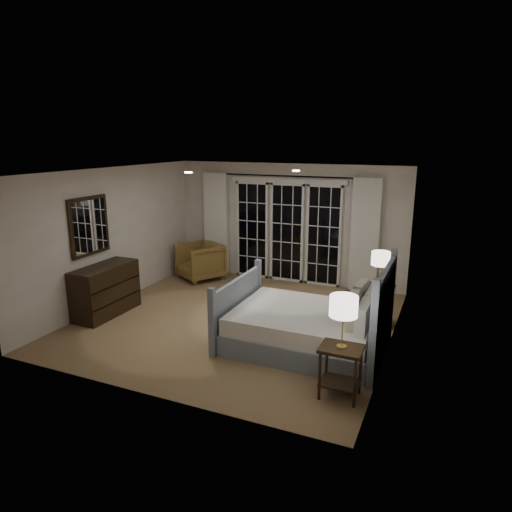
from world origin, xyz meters
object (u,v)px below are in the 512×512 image
at_px(nightstand_left, 341,364).
at_px(lamp_left, 344,307).
at_px(lamp_right, 381,259).
at_px(armchair, 200,261).
at_px(dresser, 106,290).
at_px(bed, 309,326).
at_px(nightstand_right, 378,299).

relative_size(nightstand_left, lamp_left, 1.02).
bearing_deg(lamp_left, lamp_right, 88.83).
bearing_deg(armchair, dresser, -68.82).
relative_size(bed, nightstand_right, 3.43).
distance_m(bed, nightstand_right, 1.51).
distance_m(bed, dresser, 3.65).
bearing_deg(nightstand_right, lamp_left, -91.17).
height_order(nightstand_left, lamp_left, lamp_left).
xyz_separation_m(nightstand_right, dresser, (-4.43, -1.42, 0.00)).
bearing_deg(nightstand_right, nightstand_left, -91.17).
distance_m(lamp_left, lamp_right, 2.42).
bearing_deg(dresser, bed, 2.16).
bearing_deg(lamp_right, bed, -121.30).
relative_size(nightstand_left, dresser, 0.52).
height_order(nightstand_left, nightstand_right, nightstand_right).
relative_size(nightstand_right, lamp_left, 1.04).
distance_m(nightstand_right, lamp_left, 2.52).
relative_size(lamp_left, armchair, 0.73).
distance_m(nightstand_left, lamp_left, 0.72).
bearing_deg(armchair, nightstand_left, -9.55).
height_order(bed, armchair, bed).
bearing_deg(armchair, lamp_left, -9.55).
height_order(bed, nightstand_right, bed).
height_order(nightstand_left, dresser, dresser).
bearing_deg(nightstand_left, lamp_right, 88.83).
distance_m(armchair, dresser, 2.50).
relative_size(nightstand_left, lamp_right, 1.10).
bearing_deg(bed, dresser, -177.84).
xyz_separation_m(bed, dresser, (-3.64, -0.14, 0.11)).
height_order(nightstand_right, dresser, dresser).
distance_m(nightstand_left, armchair, 5.22).
bearing_deg(dresser, nightstand_right, 17.80).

